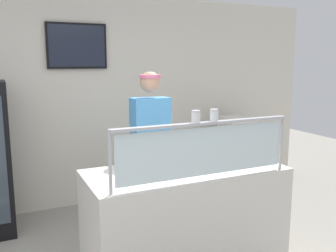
{
  "coord_description": "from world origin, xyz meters",
  "views": [
    {
      "loc": [
        -0.57,
        -2.29,
        1.85
      ],
      "look_at": [
        0.7,
        0.41,
        1.33
      ],
      "focal_mm": 39.21,
      "sensor_mm": 36.0,
      "label": 1
    }
  ],
  "objects_px": {
    "pizza_tray": "(176,165)",
    "parmesan_shaker": "(196,117)",
    "pizza_server": "(177,163)",
    "pepper_flake_shaker": "(214,116)",
    "worker_figure": "(151,146)",
    "pizza_box_stack": "(237,123)"
  },
  "relations": [
    {
      "from": "worker_figure",
      "to": "pizza_box_stack",
      "type": "height_order",
      "value": "worker_figure"
    },
    {
      "from": "pizza_tray",
      "to": "pizza_box_stack",
      "type": "relative_size",
      "value": 1.13
    },
    {
      "from": "parmesan_shaker",
      "to": "pizza_box_stack",
      "type": "xyz_separation_m",
      "value": [
        1.72,
        1.85,
        -0.45
      ]
    },
    {
      "from": "parmesan_shaker",
      "to": "pizza_box_stack",
      "type": "height_order",
      "value": "parmesan_shaker"
    },
    {
      "from": "pizza_tray",
      "to": "parmesan_shaker",
      "type": "height_order",
      "value": "parmesan_shaker"
    },
    {
      "from": "pizza_tray",
      "to": "pepper_flake_shaker",
      "type": "relative_size",
      "value": 5.37
    },
    {
      "from": "pizza_server",
      "to": "parmesan_shaker",
      "type": "height_order",
      "value": "parmesan_shaker"
    },
    {
      "from": "pepper_flake_shaker",
      "to": "pizza_box_stack",
      "type": "relative_size",
      "value": 0.21
    },
    {
      "from": "pizza_tray",
      "to": "worker_figure",
      "type": "xyz_separation_m",
      "value": [
        0.02,
        0.62,
        0.04
      ]
    },
    {
      "from": "pizza_tray",
      "to": "pizza_box_stack",
      "type": "height_order",
      "value": "pizza_box_stack"
    },
    {
      "from": "pizza_tray",
      "to": "pizza_server",
      "type": "relative_size",
      "value": 1.8
    },
    {
      "from": "pizza_server",
      "to": "pepper_flake_shaker",
      "type": "xyz_separation_m",
      "value": [
        0.11,
        -0.4,
        0.46
      ]
    },
    {
      "from": "pizza_tray",
      "to": "worker_figure",
      "type": "bearing_deg",
      "value": 87.69
    },
    {
      "from": "worker_figure",
      "to": "pizza_tray",
      "type": "bearing_deg",
      "value": -92.31
    },
    {
      "from": "pizza_server",
      "to": "worker_figure",
      "type": "distance_m",
      "value": 0.64
    },
    {
      "from": "pizza_server",
      "to": "pizza_box_stack",
      "type": "relative_size",
      "value": 0.63
    },
    {
      "from": "pepper_flake_shaker",
      "to": "worker_figure",
      "type": "bearing_deg",
      "value": 95.14
    },
    {
      "from": "pizza_tray",
      "to": "pizza_server",
      "type": "height_order",
      "value": "pizza_server"
    },
    {
      "from": "pepper_flake_shaker",
      "to": "pizza_box_stack",
      "type": "bearing_deg",
      "value": 49.97
    },
    {
      "from": "parmesan_shaker",
      "to": "worker_figure",
      "type": "relative_size",
      "value": 0.05
    },
    {
      "from": "pizza_box_stack",
      "to": "pizza_tray",
      "type": "bearing_deg",
      "value": -139.41
    },
    {
      "from": "pizza_tray",
      "to": "pepper_flake_shaker",
      "type": "distance_m",
      "value": 0.65
    }
  ]
}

